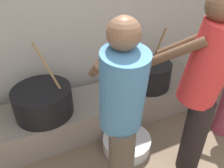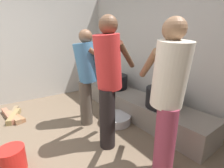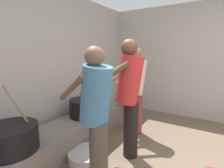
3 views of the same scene
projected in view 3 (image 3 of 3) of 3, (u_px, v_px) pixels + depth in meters
block_enclosure_rear at (45, 65)px, 2.84m from camera, size 4.94×0.20×2.48m
hearth_ledge at (56, 141)px, 2.52m from camera, size 2.78×0.60×0.36m
cooking_pot_main at (11, 138)px, 1.92m from camera, size 0.58×0.58×0.74m
cooking_pot_secondary at (85, 108)px, 2.97m from camera, size 0.51×0.51×0.75m
cook_in_cream_shirt at (136, 86)px, 3.00m from camera, size 0.72×0.61×1.53m
cook_in_blue_shirt at (96, 110)px, 1.78m from camera, size 0.44×0.69×1.51m
cook_in_red_shirt at (129, 92)px, 2.31m from camera, size 0.59×0.74×1.62m
metal_mixing_bowl at (87, 156)px, 2.35m from camera, size 0.50×0.50×0.13m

